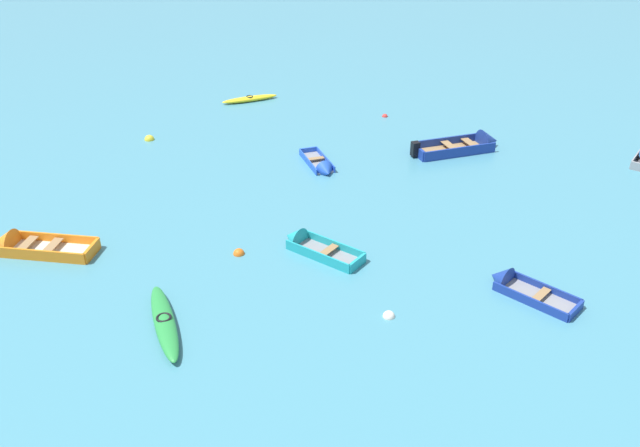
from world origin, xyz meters
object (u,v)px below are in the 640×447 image
object	(u,v)px
rowboat_orange_back_row_left	(24,246)
rowboat_deep_blue_back_row_right	(514,285)
rowboat_deep_blue_far_back	(471,145)
rowboat_blue_near_camera	(322,167)
kayak_yellow_outer_right	(250,99)
mooring_buoy_central	(389,317)
mooring_buoy_far_field	(149,140)
mooring_buoy_between_boats_right	(385,117)
mooring_buoy_between_boats_left	(239,254)
kayak_green_foreground_center	(164,322)
rowboat_turquoise_near_right	(308,244)

from	to	relation	value
rowboat_orange_back_row_left	rowboat_deep_blue_back_row_right	bearing A→B (deg)	-14.68
rowboat_deep_blue_far_back	rowboat_blue_near_camera	size ratio (longest dim) A/B	1.56
rowboat_blue_near_camera	kayak_yellow_outer_right	bearing A→B (deg)	107.13
rowboat_deep_blue_far_back	mooring_buoy_central	xyz separation A→B (m)	(-6.28, -11.74, -0.21)
rowboat_blue_near_camera	mooring_buoy_far_field	xyz separation A→B (m)	(-7.67, 4.28, -0.12)
rowboat_deep_blue_back_row_right	mooring_buoy_central	size ratio (longest dim) A/B	7.61
mooring_buoy_central	mooring_buoy_between_boats_right	bearing A→B (deg)	78.82
rowboat_deep_blue_back_row_right	mooring_buoy_between_boats_right	distance (m)	15.42
rowboat_blue_near_camera	rowboat_deep_blue_back_row_right	world-z (taller)	rowboat_deep_blue_back_row_right
rowboat_orange_back_row_left	mooring_buoy_central	bearing A→B (deg)	-23.60
rowboat_orange_back_row_left	mooring_buoy_central	distance (m)	12.61
rowboat_deep_blue_back_row_right	mooring_buoy_between_boats_left	xyz separation A→B (m)	(-8.45, 3.02, -0.13)
kayak_yellow_outer_right	mooring_buoy_between_boats_right	world-z (taller)	kayak_yellow_outer_right
kayak_green_foreground_center	mooring_buoy_between_boats_left	xyz separation A→B (m)	(2.13, 3.66, -0.17)
mooring_buoy_between_boats_right	rowboat_orange_back_row_left	bearing A→B (deg)	-142.64
rowboat_blue_near_camera	mooring_buoy_between_boats_right	distance (m)	7.22
rowboat_orange_back_row_left	kayak_green_foreground_center	size ratio (longest dim) A/B	1.01
rowboat_turquoise_near_right	rowboat_deep_blue_back_row_right	world-z (taller)	rowboat_turquoise_near_right
rowboat_turquoise_near_right	rowboat_orange_back_row_left	distance (m)	9.63
kayak_green_foreground_center	rowboat_blue_near_camera	distance (m)	11.52
kayak_yellow_outer_right	mooring_buoy_between_boats_left	distance (m)	15.57
kayak_yellow_outer_right	rowboat_turquoise_near_right	xyz separation A→B (m)	(1.60, -15.45, 0.01)
rowboat_orange_back_row_left	mooring_buoy_far_field	xyz separation A→B (m)	(3.16, 9.53, -0.18)
kayak_yellow_outer_right	mooring_buoy_between_boats_right	distance (m)	7.51
rowboat_deep_blue_far_back	mooring_buoy_far_field	bearing A→B (deg)	169.08
mooring_buoy_between_boats_left	rowboat_deep_blue_back_row_right	bearing A→B (deg)	-19.66
kayak_yellow_outer_right	rowboat_deep_blue_back_row_right	xyz separation A→B (m)	(7.71, -18.57, -0.01)
kayak_green_foreground_center	mooring_buoy_central	xyz separation A→B (m)	(6.45, -0.29, -0.17)
mooring_buoy_far_field	rowboat_turquoise_near_right	bearing A→B (deg)	-58.58
rowboat_blue_near_camera	rowboat_deep_blue_back_row_right	size ratio (longest dim) A/B	1.02
kayak_yellow_outer_right	mooring_buoy_between_boats_right	xyz separation A→B (m)	(6.80, -3.18, -0.14)
mooring_buoy_central	mooring_buoy_far_field	size ratio (longest dim) A/B	0.78
rowboat_turquoise_near_right	mooring_buoy_between_boats_right	bearing A→B (deg)	67.04
mooring_buoy_between_boats_left	rowboat_orange_back_row_left	bearing A→B (deg)	171.43
kayak_yellow_outer_right	kayak_green_foreground_center	bearing A→B (deg)	-98.52
rowboat_blue_near_camera	mooring_buoy_far_field	bearing A→B (deg)	150.81
rowboat_deep_blue_far_back	mooring_buoy_between_boats_left	size ratio (longest dim) A/B	11.30
rowboat_deep_blue_back_row_right	mooring_buoy_between_boats_right	size ratio (longest dim) A/B	9.33
kayak_green_foreground_center	mooring_buoy_central	distance (m)	6.46
rowboat_deep_blue_back_row_right	mooring_buoy_between_boats_right	bearing A→B (deg)	93.39
rowboat_deep_blue_back_row_right	mooring_buoy_between_boats_right	world-z (taller)	rowboat_deep_blue_back_row_right
rowboat_turquoise_near_right	kayak_green_foreground_center	bearing A→B (deg)	-139.93
mooring_buoy_between_boats_right	kayak_green_foreground_center	bearing A→B (deg)	-121.11
rowboat_orange_back_row_left	kayak_green_foreground_center	bearing A→B (deg)	-42.98
rowboat_deep_blue_far_back	mooring_buoy_central	distance (m)	13.32
rowboat_turquoise_near_right	mooring_buoy_central	size ratio (longest dim) A/B	7.78
kayak_yellow_outer_right	mooring_buoy_between_boats_left	world-z (taller)	kayak_yellow_outer_right
mooring_buoy_between_boats_right	mooring_buoy_between_boats_left	distance (m)	14.49
mooring_buoy_between_boats_right	mooring_buoy_far_field	bearing A→B (deg)	-171.41
mooring_buoy_far_field	kayak_green_foreground_center	bearing A→B (deg)	-82.24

